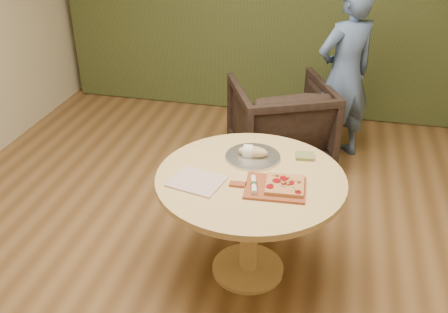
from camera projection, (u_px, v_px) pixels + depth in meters
name	position (u px, v px, depth m)	size (l,w,h in m)	color
room_shell	(215.00, 86.00, 2.57)	(5.04, 6.04, 2.84)	brown
pedestal_table	(250.00, 195.00, 3.10)	(1.16, 1.16, 0.75)	tan
pizza_paddle	(273.00, 187.00, 2.91)	(0.45, 0.30, 0.01)	brown
flatbread_pizza	(285.00, 185.00, 2.90)	(0.23, 0.23, 0.04)	#BC8449
cutlery_roll	(254.00, 184.00, 2.89)	(0.07, 0.20, 0.03)	silver
newspaper	(197.00, 181.00, 2.97)	(0.30, 0.25, 0.01)	white
serving_tray	(253.00, 157.00, 3.23)	(0.36, 0.36, 0.02)	silver
bread_roll	(252.00, 152.00, 3.21)	(0.19, 0.09, 0.09)	tan
green_packet	(305.00, 156.00, 3.23)	(0.12, 0.10, 0.02)	#59622C
armchair	(280.00, 118.00, 4.51)	(0.83, 0.78, 0.85)	black
person_standing	(345.00, 75.00, 4.40)	(0.59, 0.39, 1.61)	#48628E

